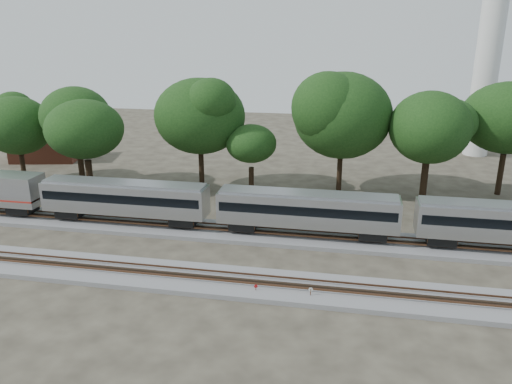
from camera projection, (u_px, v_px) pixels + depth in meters
ground at (225, 261)px, 43.80m from camera, size 160.00×160.00×0.00m
track_far at (240, 233)px, 49.34m from camera, size 160.00×5.00×0.73m
track_near at (213, 280)px, 40.01m from camera, size 160.00×5.00×0.73m
train at (410, 215)px, 45.58m from camera, size 107.53×3.07×4.52m
switch_stand_red at (256, 288)px, 38.06m from camera, size 0.28×0.08×0.87m
switch_stand_white at (311, 292)px, 37.30m from camera, size 0.33×0.10×1.04m
switch_lever at (299, 298)px, 37.45m from camera, size 0.57×0.43×0.30m
brick_building at (47, 144)px, 77.12m from camera, size 10.93×8.72×4.67m
tree_0 at (17, 126)px, 63.89m from camera, size 7.69×7.69×10.84m
tree_1 at (76, 116)px, 61.96m from camera, size 9.16×9.16×12.92m
tree_2 at (85, 129)px, 58.48m from camera, size 8.31×8.31×11.71m
tree_3 at (200, 116)px, 60.69m from camera, size 9.39×9.39×13.23m
tree_4 at (251, 144)px, 59.38m from camera, size 6.47×6.47×9.13m
tree_5 at (342, 116)px, 59.38m from camera, size 9.69×9.69×13.67m
tree_6 at (430, 127)px, 56.33m from camera, size 8.93×8.93×12.58m
tree_7 at (509, 118)px, 58.39m from camera, size 9.59×9.59×13.52m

